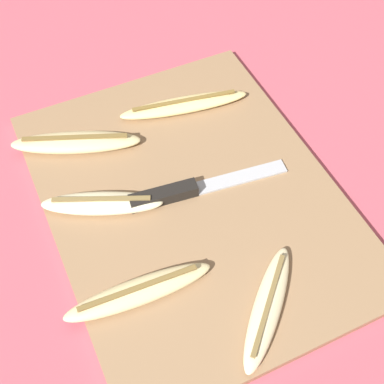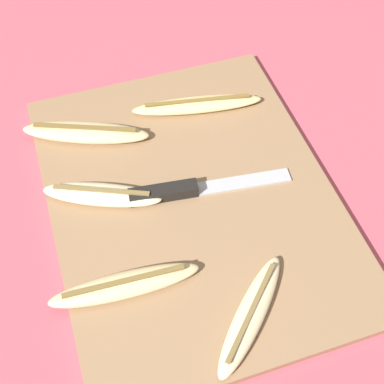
{
  "view_description": "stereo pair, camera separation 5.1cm",
  "coord_description": "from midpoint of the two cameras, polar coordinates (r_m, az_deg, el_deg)",
  "views": [
    {
      "loc": [
        0.38,
        -0.18,
        0.6
      ],
      "look_at": [
        0.0,
        0.0,
        0.02
      ],
      "focal_mm": 50.0,
      "sensor_mm": 36.0,
      "label": 1
    },
    {
      "loc": [
        0.4,
        -0.13,
        0.6
      ],
      "look_at": [
        0.0,
        0.0,
        0.02
      ],
      "focal_mm": 50.0,
      "sensor_mm": 36.0,
      "label": 2
    }
  ],
  "objects": [
    {
      "name": "ground_plane",
      "position": [
        0.74,
        -1.98,
        -1.11
      ],
      "size": [
        4.0,
        4.0,
        0.0
      ],
      "primitive_type": "plane",
      "color": "#C65160"
    },
    {
      "name": "cutting_board",
      "position": [
        0.73,
        -1.99,
        -0.84
      ],
      "size": [
        0.5,
        0.38,
        0.01
      ],
      "color": "#997551",
      "rests_on": "ground_plane"
    },
    {
      "name": "knife",
      "position": [
        0.72,
        -3.3,
        -0.07
      ],
      "size": [
        0.05,
        0.23,
        0.02
      ],
      "rotation": [
        0.0,
        0.0,
        -0.12
      ],
      "color": "black",
      "rests_on": "cutting_board"
    },
    {
      "name": "banana_cream_curved",
      "position": [
        0.64,
        5.77,
        -12.21
      ],
      "size": [
        0.14,
        0.14,
        0.02
      ],
      "rotation": [
        0.0,
        0.0,
        0.79
      ],
      "color": "beige",
      "rests_on": "cutting_board"
    },
    {
      "name": "banana_pale_long",
      "position": [
        0.72,
        -11.57,
        -1.28
      ],
      "size": [
        0.1,
        0.16,
        0.02
      ],
      "rotation": [
        0.0,
        0.0,
        5.87
      ],
      "color": "beige",
      "rests_on": "cutting_board"
    },
    {
      "name": "banana_mellow_near",
      "position": [
        0.8,
        -14.08,
        5.08
      ],
      "size": [
        0.11,
        0.19,
        0.02
      ],
      "rotation": [
        0.0,
        0.0,
        2.75
      ],
      "color": "beige",
      "rests_on": "cutting_board"
    },
    {
      "name": "banana_golden_short",
      "position": [
        0.83,
        -2.62,
        9.2
      ],
      "size": [
        0.07,
        0.2,
        0.02
      ],
      "rotation": [
        0.0,
        0.0,
        6.1
      ],
      "color": "#EDD689",
      "rests_on": "cutting_board"
    },
    {
      "name": "banana_ripe_center",
      "position": [
        0.65,
        -7.99,
        -10.6
      ],
      "size": [
        0.04,
        0.19,
        0.02
      ],
      "rotation": [
        0.0,
        0.0,
        3.09
      ],
      "color": "beige",
      "rests_on": "cutting_board"
    }
  ]
}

